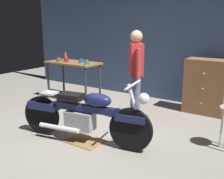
{
  "coord_description": "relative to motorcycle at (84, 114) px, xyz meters",
  "views": [
    {
      "loc": [
        2.62,
        -3.1,
        1.8
      ],
      "look_at": [
        0.02,
        0.7,
        0.65
      ],
      "focal_mm": 43.16,
      "sensor_mm": 36.0,
      "label": 1
    }
  ],
  "objects": [
    {
      "name": "mug_red_diner",
      "position": [
        -1.86,
        1.61,
        0.5
      ],
      "size": [
        0.12,
        0.08,
        0.11
      ],
      "color": "red",
      "rests_on": "workbench"
    },
    {
      "name": "wooden_dresser",
      "position": [
        1.13,
        2.46,
        0.1
      ],
      "size": [
        0.8,
        0.47,
        1.1
      ],
      "color": "brown",
      "rests_on": "ground_plane"
    },
    {
      "name": "back_wall",
      "position": [
        -0.09,
        2.96,
        1.1
      ],
      "size": [
        8.0,
        0.12,
        3.1
      ],
      "primitive_type": "cube",
      "color": "#384C70",
      "rests_on": "ground_plane"
    },
    {
      "name": "bottle",
      "position": [
        -2.05,
        1.76,
        0.55
      ],
      "size": [
        0.06,
        0.06,
        0.24
      ],
      "color": "olive",
      "rests_on": "workbench"
    },
    {
      "name": "person_standing",
      "position": [
        0.16,
        1.29,
        0.48
      ],
      "size": [
        0.41,
        0.47,
        1.67
      ],
      "rotation": [
        0.0,
        0.0,
        2.24
      ],
      "color": "slate",
      "rests_on": "ground_plane"
    },
    {
      "name": "mug_brown_stoneware",
      "position": [
        -2.03,
        1.52,
        0.5
      ],
      "size": [
        0.12,
        0.08,
        0.1
      ],
      "color": "brown",
      "rests_on": "workbench"
    },
    {
      "name": "ground_plane",
      "position": [
        -0.09,
        0.16,
        -0.45
      ],
      "size": [
        12.0,
        12.0,
        0.0
      ],
      "primitive_type": "plane",
      "color": "gray"
    },
    {
      "name": "drip_tray",
      "position": [
        0.0,
        -0.0,
        -0.44
      ],
      "size": [
        0.56,
        0.4,
        0.01
      ],
      "primitive_type": "cube",
      "color": "olive",
      "rests_on": "ground_plane"
    },
    {
      "name": "motorcycle",
      "position": [
        0.0,
        0.0,
        0.0
      ],
      "size": [
        2.16,
        0.75,
        1.0
      ],
      "rotation": [
        0.0,
        0.0,
        0.19
      ],
      "color": "black",
      "rests_on": "ground_plane"
    },
    {
      "name": "workbench",
      "position": [
        -1.76,
        1.71,
        0.34
      ],
      "size": [
        1.3,
        0.64,
        0.9
      ],
      "color": "brown",
      "rests_on": "ground_plane"
    },
    {
      "name": "mug_green_speckled",
      "position": [
        -1.25,
        1.59,
        0.5
      ],
      "size": [
        0.12,
        0.09,
        0.1
      ],
      "color": "#3D7F4C",
      "rests_on": "workbench"
    },
    {
      "name": "mug_blue_enamel",
      "position": [
        -1.51,
        1.71,
        0.5
      ],
      "size": [
        0.11,
        0.08,
        0.09
      ],
      "color": "#2D51AD",
      "rests_on": "workbench"
    }
  ]
}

